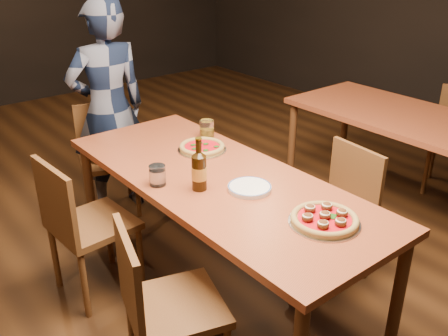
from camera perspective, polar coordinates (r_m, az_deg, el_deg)
ground at (r=3.07m, az=-0.60°, el=-13.70°), size 9.00×9.00×0.00m
table_main at (r=2.70m, az=-0.67°, el=-2.38°), size 0.80×2.00×0.75m
table_right at (r=3.81m, az=21.92°, el=4.10°), size 0.80×2.00×0.75m
chair_main_nw at (r=2.29m, az=-5.56°, el=-15.36°), size 0.51×0.51×0.88m
chair_main_sw at (r=2.93m, az=-14.73°, el=-6.07°), size 0.44×0.44×0.90m
chair_main_e at (r=3.03m, az=12.05°, el=-5.13°), size 0.44×0.44×0.85m
chair_end at (r=3.78m, az=-13.10°, el=0.93°), size 0.50×0.50×0.84m
pizza_meatball at (r=2.28m, az=11.42°, el=-5.72°), size 0.32×0.32×0.06m
pizza_margherita at (r=3.00m, az=-2.52°, el=2.39°), size 0.29×0.29×0.04m
plate_stack at (r=2.53m, az=2.94°, el=-2.27°), size 0.22×0.22×0.02m
beer_bottle at (r=2.50m, az=-2.86°, el=-0.42°), size 0.08×0.08×0.27m
water_glass at (r=2.58m, az=-7.61°, el=-0.83°), size 0.09×0.09×0.11m
amber_glass at (r=3.17m, az=-1.98°, el=4.47°), size 0.09×0.09×0.11m
diner at (r=3.70m, az=-13.09°, el=6.54°), size 0.61×0.44×1.58m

